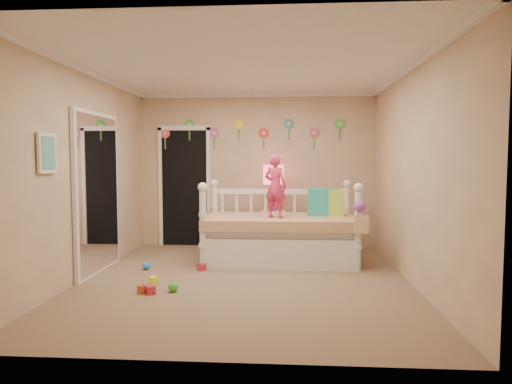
# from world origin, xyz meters

# --- Properties ---
(floor) EXTENTS (4.00, 4.50, 0.01)m
(floor) POSITION_xyz_m (0.00, 0.00, 0.00)
(floor) COLOR #7F684C
(floor) RESTS_ON ground
(ceiling) EXTENTS (4.00, 4.50, 0.01)m
(ceiling) POSITION_xyz_m (0.00, 0.00, 2.60)
(ceiling) COLOR white
(ceiling) RESTS_ON floor
(back_wall) EXTENTS (4.00, 0.01, 2.60)m
(back_wall) POSITION_xyz_m (0.00, 2.25, 1.30)
(back_wall) COLOR tan
(back_wall) RESTS_ON floor
(left_wall) EXTENTS (0.01, 4.50, 2.60)m
(left_wall) POSITION_xyz_m (-2.00, 0.00, 1.30)
(left_wall) COLOR tan
(left_wall) RESTS_ON floor
(right_wall) EXTENTS (0.01, 4.50, 2.60)m
(right_wall) POSITION_xyz_m (2.00, 0.00, 1.30)
(right_wall) COLOR tan
(right_wall) RESTS_ON floor
(crown_molding) EXTENTS (4.00, 4.50, 0.06)m
(crown_molding) POSITION_xyz_m (0.00, 0.00, 2.57)
(crown_molding) COLOR white
(crown_molding) RESTS_ON ceiling
(daybed) EXTENTS (2.21, 1.20, 1.19)m
(daybed) POSITION_xyz_m (0.42, 1.09, 0.60)
(daybed) COLOR white
(daybed) RESTS_ON floor
(pillow_turquoise) EXTENTS (0.41, 0.17, 0.40)m
(pillow_turquoise) POSITION_xyz_m (1.02, 1.16, 0.86)
(pillow_turquoise) COLOR teal
(pillow_turquoise) RESTS_ON daybed
(pillow_lime) EXTENTS (0.41, 0.16, 0.39)m
(pillow_lime) POSITION_xyz_m (1.14, 1.18, 0.86)
(pillow_lime) COLOR #B5DC43
(pillow_lime) RESTS_ON daybed
(child) EXTENTS (0.38, 0.33, 0.89)m
(child) POSITION_xyz_m (0.35, 0.91, 1.11)
(child) COLOR #DE3260
(child) RESTS_ON daybed
(nightstand) EXTENTS (0.41, 0.32, 0.67)m
(nightstand) POSITION_xyz_m (0.30, 1.81, 0.33)
(nightstand) COLOR white
(nightstand) RESTS_ON floor
(table_lamp) EXTENTS (0.33, 0.33, 0.74)m
(table_lamp) POSITION_xyz_m (0.30, 1.81, 1.16)
(table_lamp) COLOR #EA1F84
(table_lamp) RESTS_ON nightstand
(closet_doorway) EXTENTS (0.90, 0.04, 2.07)m
(closet_doorway) POSITION_xyz_m (-1.25, 2.23, 1.03)
(closet_doorway) COLOR black
(closet_doorway) RESTS_ON back_wall
(flower_decals) EXTENTS (3.40, 0.02, 0.50)m
(flower_decals) POSITION_xyz_m (-0.09, 2.24, 1.94)
(flower_decals) COLOR #B2668C
(flower_decals) RESTS_ON back_wall
(mirror_closet) EXTENTS (0.07, 1.30, 2.10)m
(mirror_closet) POSITION_xyz_m (-1.96, 0.30, 1.05)
(mirror_closet) COLOR white
(mirror_closet) RESTS_ON left_wall
(wall_picture) EXTENTS (0.05, 0.34, 0.42)m
(wall_picture) POSITION_xyz_m (-1.97, -0.90, 1.55)
(wall_picture) COLOR white
(wall_picture) RESTS_ON left_wall
(hanging_bag) EXTENTS (0.20, 0.16, 0.36)m
(hanging_bag) POSITION_xyz_m (1.46, 0.49, 0.73)
(hanging_bag) COLOR beige
(hanging_bag) RESTS_ON daybed
(toy_scatter) EXTENTS (1.21, 1.50, 0.11)m
(toy_scatter) POSITION_xyz_m (-1.02, -0.07, 0.06)
(toy_scatter) COLOR #996666
(toy_scatter) RESTS_ON floor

